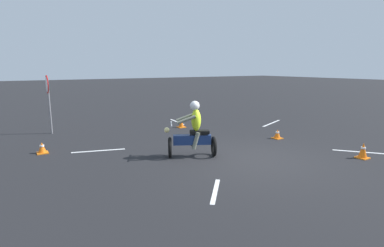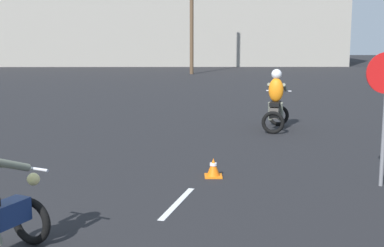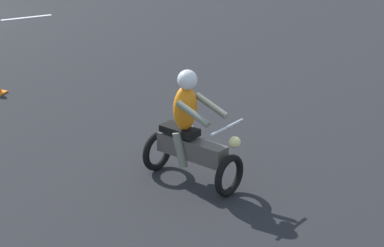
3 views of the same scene
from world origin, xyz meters
TOP-DOWN VIEW (x-y plane):
  - motorcycle_rider_background at (5.84, 9.86)m, footprint 0.98×1.56m
  - lane_stripe_nw at (-1.20, 2.19)m, footprint 1.06×0.95m

SIDE VIEW (x-z plane):
  - lane_stripe_nw at x=-1.20m, z-range 0.00..0.01m
  - motorcycle_rider_background at x=5.84m, z-range -0.10..1.56m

